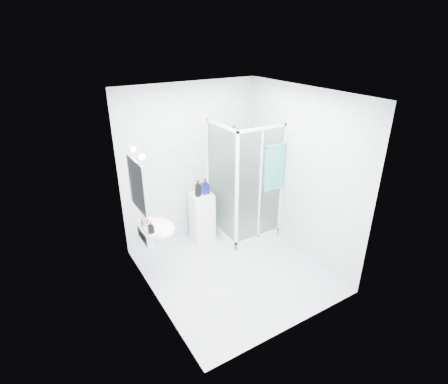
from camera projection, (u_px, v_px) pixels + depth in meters
room at (234, 192)px, 4.71m from camera, size 2.40×2.60×2.60m
shower_enclosure at (242, 212)px, 5.98m from camera, size 0.90×0.95×2.00m
wall_basin at (156, 229)px, 4.80m from camera, size 0.46×0.56×0.35m
mirror at (137, 186)px, 4.41m from camera, size 0.02×0.60×0.70m
vanity_lights at (137, 153)px, 4.26m from camera, size 0.10×0.40×0.08m
wall_hooks at (177, 148)px, 5.42m from camera, size 0.23×0.06×0.03m
storage_cabinet at (202, 217)px, 5.89m from camera, size 0.38×0.39×0.85m
hand_towel at (275, 166)px, 5.43m from camera, size 0.35×0.05×0.75m
shampoo_bottle_a at (198, 188)px, 5.59m from camera, size 0.13×0.13×0.28m
shampoo_bottle_b at (205, 186)px, 5.68m from camera, size 0.13×0.13×0.26m
soap_dispenser_orange at (144, 219)px, 4.77m from camera, size 0.12×0.12×0.15m
soap_dispenser_black at (151, 227)px, 4.56m from camera, size 0.08×0.08×0.16m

